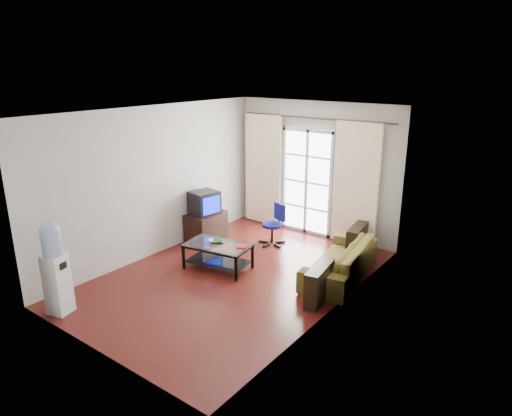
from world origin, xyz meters
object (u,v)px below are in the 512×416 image
(coffee_table, at_px, (218,253))
(task_chair, at_px, (273,232))
(crt_tv, at_px, (204,202))
(tv_stand, at_px, (206,226))
(sofa, at_px, (340,260))
(water_cooler, at_px, (55,266))

(coffee_table, relative_size, task_chair, 1.47)
(crt_tv, bearing_deg, tv_stand, 103.05)
(sofa, relative_size, task_chair, 2.53)
(water_cooler, bearing_deg, sofa, 36.58)
(water_cooler, bearing_deg, tv_stand, 78.58)
(coffee_table, xyz_separation_m, crt_tv, (-1.10, 0.85, 0.50))
(sofa, xyz_separation_m, water_cooler, (-2.63, -3.44, 0.43))
(sofa, relative_size, water_cooler, 1.48)
(coffee_table, distance_m, water_cooler, 2.61)
(tv_stand, bearing_deg, water_cooler, -85.43)
(sofa, height_order, water_cooler, water_cooler)
(crt_tv, height_order, water_cooler, water_cooler)
(crt_tv, distance_m, water_cooler, 3.29)
(tv_stand, distance_m, water_cooler, 3.36)
(sofa, xyz_separation_m, tv_stand, (-2.90, -0.11, -0.00))
(coffee_table, relative_size, tv_stand, 1.55)
(tv_stand, height_order, crt_tv, crt_tv)
(coffee_table, height_order, water_cooler, water_cooler)
(coffee_table, xyz_separation_m, water_cooler, (-0.83, -2.43, 0.43))
(sofa, relative_size, tv_stand, 2.66)
(tv_stand, bearing_deg, crt_tv, -88.18)
(coffee_table, distance_m, crt_tv, 1.47)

